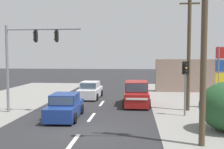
# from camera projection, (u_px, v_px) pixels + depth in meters

# --- Properties ---
(ground_plane) EXTENTS (140.00, 140.00, 0.00)m
(ground_plane) POSITION_uv_depth(u_px,v_px,m) (82.00, 130.00, 13.76)
(ground_plane) COLOR #28282B
(lane_dash_near) EXTENTS (0.20, 2.40, 0.01)m
(lane_dash_near) POSITION_uv_depth(u_px,v_px,m) (73.00, 142.00, 11.77)
(lane_dash_near) COLOR silver
(lane_dash_near) RESTS_ON ground
(lane_dash_mid) EXTENTS (0.20, 2.40, 0.01)m
(lane_dash_mid) POSITION_uv_depth(u_px,v_px,m) (92.00, 117.00, 16.74)
(lane_dash_mid) COLOR silver
(lane_dash_mid) RESTS_ON ground
(lane_dash_far) EXTENTS (0.20, 2.40, 0.01)m
(lane_dash_far) POSITION_uv_depth(u_px,v_px,m) (102.00, 103.00, 21.71)
(lane_dash_far) COLOR silver
(lane_dash_far) RESTS_ON ground
(utility_pole_foreground_right) EXTENTS (3.78, 0.47, 9.14)m
(utility_pole_foreground_right) POSITION_uv_depth(u_px,v_px,m) (201.00, 31.00, 10.98)
(utility_pole_foreground_right) COLOR #4C3D2B
(utility_pole_foreground_right) RESTS_ON ground
(utility_pole_midground_right) EXTENTS (1.80, 0.26, 8.67)m
(utility_pole_midground_right) POSITION_uv_depth(u_px,v_px,m) (189.00, 47.00, 18.46)
(utility_pole_midground_right) COLOR #4C3D2B
(utility_pole_midground_right) RESTS_ON ground
(traffic_signal_mast) EXTENTS (5.29, 0.47, 6.00)m
(traffic_signal_mast) POSITION_uv_depth(u_px,v_px,m) (25.00, 53.00, 17.80)
(traffic_signal_mast) COLOR slate
(traffic_signal_mast) RESTS_ON ground
(pedestal_signal_right_kerb) EXTENTS (0.44, 0.29, 3.56)m
(pedestal_signal_right_kerb) POSITION_uv_depth(u_px,v_px,m) (185.00, 79.00, 16.85)
(pedestal_signal_right_kerb) COLOR slate
(pedestal_signal_right_kerb) RESTS_ON ground
(shopfront_wall_far) EXTENTS (12.00, 1.00, 3.60)m
(shopfront_wall_far) POSITION_uv_depth(u_px,v_px,m) (211.00, 76.00, 28.52)
(shopfront_wall_far) COLOR gray
(shopfront_wall_far) RESTS_ON ground
(sedan_kerbside_parked) EXTENTS (2.05, 4.31, 1.56)m
(sedan_kerbside_parked) POSITION_uv_depth(u_px,v_px,m) (65.00, 107.00, 16.43)
(sedan_kerbside_parked) COLOR navy
(sedan_kerbside_parked) RESTS_ON ground
(sedan_crossing_left) EXTENTS (1.95, 4.27, 1.56)m
(sedan_crossing_left) POSITION_uv_depth(u_px,v_px,m) (90.00, 91.00, 24.44)
(sedan_crossing_left) COLOR silver
(sedan_crossing_left) RESTS_ON ground
(suv_oncoming_near) EXTENTS (2.10, 4.56, 1.90)m
(suv_oncoming_near) POSITION_uv_depth(u_px,v_px,m) (136.00, 94.00, 20.89)
(suv_oncoming_near) COLOR maroon
(suv_oncoming_near) RESTS_ON ground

